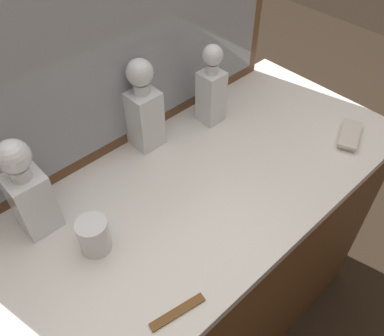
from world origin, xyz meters
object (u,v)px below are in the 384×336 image
at_px(crystal_decanter_front, 30,195).
at_px(silver_brush_front, 349,135).
at_px(crystal_tumbler_left, 94,237).
at_px(crystal_decanter_left, 211,92).
at_px(tortoiseshell_comb, 178,312).
at_px(crystal_decanter_rear, 144,112).

height_order(crystal_decanter_front, silver_brush_front, crystal_decanter_front).
distance_m(crystal_decanter_front, crystal_tumbler_left, 0.18).
xyz_separation_m(crystal_decanter_left, silver_brush_front, (0.24, -0.36, -0.09)).
relative_size(silver_brush_front, tortoiseshell_comb, 1.13).
height_order(crystal_decanter_front, tortoiseshell_comb, crystal_decanter_front).
relative_size(crystal_decanter_front, tortoiseshell_comb, 2.09).
distance_m(crystal_decanter_front, crystal_decanter_left, 0.61).
bearing_deg(crystal_decanter_left, crystal_decanter_front, -179.16).
bearing_deg(tortoiseshell_comb, crystal_tumbler_left, 96.81).
bearing_deg(silver_brush_front, crystal_decanter_front, 157.47).
height_order(crystal_decanter_front, crystal_decanter_left, crystal_decanter_front).
height_order(crystal_decanter_rear, tortoiseshell_comb, crystal_decanter_rear).
distance_m(crystal_decanter_front, silver_brush_front, 0.93).
bearing_deg(crystal_decanter_rear, crystal_tumbler_left, -146.71).
relative_size(crystal_tumbler_left, silver_brush_front, 0.61).
height_order(crystal_tumbler_left, silver_brush_front, crystal_tumbler_left).
height_order(crystal_decanter_left, silver_brush_front, crystal_decanter_left).
xyz_separation_m(crystal_decanter_front, silver_brush_front, (0.86, -0.36, -0.10)).
bearing_deg(silver_brush_front, crystal_decanter_left, 123.73).
distance_m(crystal_decanter_left, crystal_decanter_rear, 0.23).
distance_m(crystal_decanter_front, tortoiseshell_comb, 0.43).
relative_size(crystal_decanter_left, crystal_tumbler_left, 2.91).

